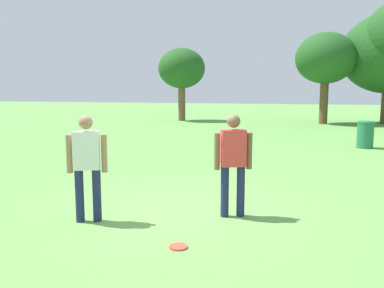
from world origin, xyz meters
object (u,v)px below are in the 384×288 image
(frisbee, at_px, (178,247))
(tree_broad_center, at_px, (326,59))
(person_catcher, at_px, (87,161))
(trash_can_beside_table, at_px, (365,135))
(tree_tall_left, at_px, (182,69))
(person_thrower, at_px, (233,159))

(frisbee, relative_size, tree_broad_center, 0.04)
(person_catcher, bearing_deg, trash_can_beside_table, 64.00)
(person_catcher, distance_m, tree_tall_left, 21.50)
(person_catcher, bearing_deg, tree_tall_left, 105.95)
(trash_can_beside_table, bearing_deg, person_catcher, -116.00)
(person_thrower, bearing_deg, tree_tall_left, 112.02)
(person_thrower, height_order, tree_broad_center, tree_broad_center)
(person_catcher, distance_m, trash_can_beside_table, 11.12)
(trash_can_beside_table, xyz_separation_m, tree_broad_center, (-1.40, 10.70, 3.51))
(person_thrower, height_order, trash_can_beside_table, person_thrower)
(person_thrower, distance_m, tree_tall_left, 21.27)
(frisbee, relative_size, tree_tall_left, 0.05)
(frisbee, height_order, tree_broad_center, tree_broad_center)
(tree_broad_center, bearing_deg, trash_can_beside_table, -82.56)
(person_catcher, bearing_deg, tree_broad_center, 80.47)
(trash_can_beside_table, bearing_deg, person_thrower, -107.30)
(person_thrower, xyz_separation_m, person_catcher, (-2.05, -0.94, 0.00))
(tree_broad_center, bearing_deg, tree_tall_left, -178.97)
(person_catcher, height_order, frisbee, person_catcher)
(frisbee, distance_m, tree_tall_left, 22.64)
(trash_can_beside_table, xyz_separation_m, tree_tall_left, (-10.73, 10.53, 3.06))
(person_thrower, distance_m, person_catcher, 2.26)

